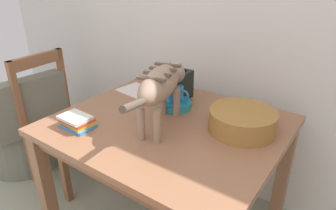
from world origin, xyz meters
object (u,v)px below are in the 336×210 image
(saucer_bowl, at_px, (175,104))
(coffee_mug, at_px, (176,94))
(dining_table, at_px, (168,137))
(book_stack, at_px, (77,121))
(cat, at_px, (161,85))
(toaster, at_px, (177,86))
(wooden_chair_far, at_px, (60,122))
(magazine, at_px, (139,91))
(wicker_armchair, at_px, (25,133))
(wicker_basket, at_px, (242,120))

(saucer_bowl, height_order, coffee_mug, coffee_mug)
(dining_table, distance_m, book_stack, 0.48)
(cat, xyz_separation_m, toaster, (-0.12, 0.31, -0.13))
(toaster, bearing_deg, cat, -69.25)
(dining_table, relative_size, wooden_chair_far, 1.21)
(cat, bearing_deg, magazine, 129.02)
(wicker_armchair, bearing_deg, toaster, -68.79)
(book_stack, distance_m, toaster, 0.62)
(book_stack, xyz_separation_m, wooden_chair_far, (-0.61, 0.29, -0.32))
(magazine, distance_m, wicker_basket, 0.75)
(magazine, bearing_deg, book_stack, -76.98)
(cat, height_order, toaster, cat)
(saucer_bowl, bearing_deg, book_stack, -119.48)
(dining_table, distance_m, wicker_armchair, 1.42)
(toaster, bearing_deg, magazine, -171.90)
(cat, bearing_deg, toaster, 94.88)
(magazine, height_order, wooden_chair_far, wooden_chair_far)
(saucer_bowl, relative_size, wooden_chair_far, 0.20)
(cat, relative_size, coffee_mug, 4.80)
(coffee_mug, distance_m, book_stack, 0.56)
(book_stack, bearing_deg, coffee_mug, 60.22)
(saucer_bowl, bearing_deg, coffee_mug, 0.00)
(cat, xyz_separation_m, magazine, (-0.38, 0.27, -0.22))
(magazine, relative_size, wicker_basket, 0.80)
(dining_table, relative_size, saucer_bowl, 6.03)
(book_stack, distance_m, wicker_armchair, 1.16)
(book_stack, distance_m, wicker_basket, 0.82)
(cat, bearing_deg, coffee_mug, 89.15)
(saucer_bowl, height_order, wicker_armchair, saucer_bowl)
(magazine, bearing_deg, toaster, 15.42)
(dining_table, distance_m, wooden_chair_far, 0.97)
(coffee_mug, relative_size, wooden_chair_far, 0.15)
(wicker_armchair, bearing_deg, dining_table, -81.41)
(toaster, bearing_deg, dining_table, -64.42)
(cat, bearing_deg, wooden_chair_far, 162.74)
(wicker_armchair, bearing_deg, book_stack, -97.20)
(coffee_mug, distance_m, wicker_armchair, 1.43)
(dining_table, distance_m, magazine, 0.47)
(wooden_chair_far, relative_size, wicker_armchair, 1.21)
(wooden_chair_far, distance_m, wicker_armchair, 0.46)
(coffee_mug, relative_size, toaster, 0.69)
(coffee_mug, relative_size, wicker_armchair, 0.18)
(magazine, bearing_deg, wooden_chair_far, -148.64)
(wicker_basket, bearing_deg, magazine, 172.88)
(book_stack, bearing_deg, cat, 39.08)
(magazine, relative_size, toaster, 1.31)
(wooden_chair_far, bearing_deg, wicker_basket, 94.48)
(cat, height_order, wicker_basket, cat)
(book_stack, relative_size, wicker_basket, 0.52)
(magazine, xyz_separation_m, book_stack, (0.05, -0.54, 0.03))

